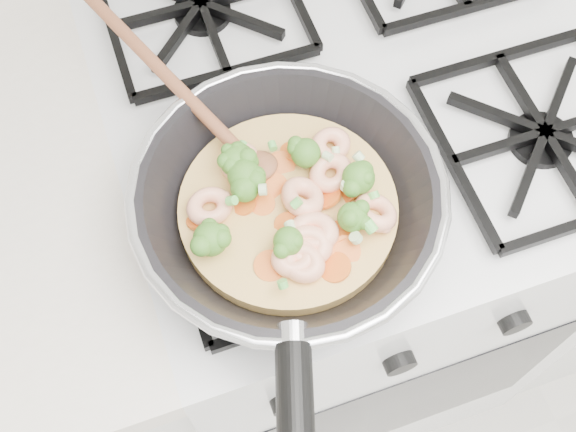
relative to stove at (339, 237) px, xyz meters
name	(u,v)px	position (x,y,z in m)	size (l,w,h in m)	color
stove	(339,237)	(0.00, 0.00, 0.00)	(0.60, 0.60, 0.92)	white
skillet	(287,207)	(-0.15, -0.16, 0.50)	(0.31, 0.64, 0.09)	black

